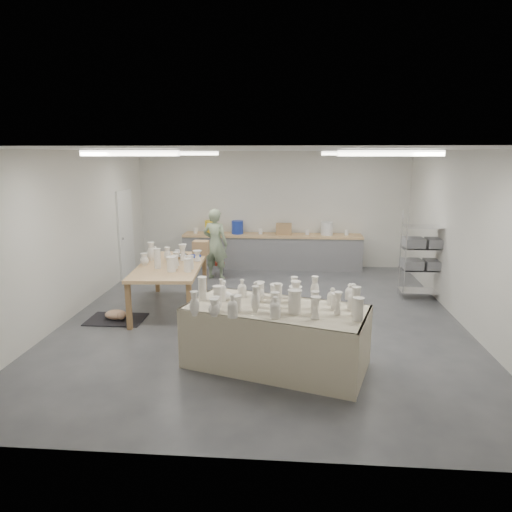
# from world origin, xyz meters

# --- Properties ---
(room) EXTENTS (8.00, 8.02, 3.00)m
(room) POSITION_xyz_m (-0.11, 0.08, 2.06)
(room) COLOR #424449
(room) RESTS_ON ground
(back_counter) EXTENTS (4.60, 0.60, 1.24)m
(back_counter) POSITION_xyz_m (-0.01, 3.68, 0.49)
(back_counter) COLOR tan
(back_counter) RESTS_ON ground
(wire_shelf) EXTENTS (0.88, 0.48, 1.80)m
(wire_shelf) POSITION_xyz_m (3.20, 1.40, 0.92)
(wire_shelf) COLOR silver
(wire_shelf) RESTS_ON ground
(drying_table) EXTENTS (2.70, 1.89, 1.25)m
(drying_table) POSITION_xyz_m (0.30, -1.94, 0.47)
(drying_table) COLOR olive
(drying_table) RESTS_ON ground
(work_table) EXTENTS (1.33, 2.41, 1.24)m
(work_table) POSITION_xyz_m (-1.76, 0.46, 0.88)
(work_table) COLOR tan
(work_table) RESTS_ON ground
(rug) EXTENTS (1.00, 0.70, 0.02)m
(rug) POSITION_xyz_m (-2.64, -0.35, 0.01)
(rug) COLOR black
(rug) RESTS_ON ground
(cat) EXTENTS (0.47, 0.41, 0.17)m
(cat) POSITION_xyz_m (-2.62, -0.37, 0.11)
(cat) COLOR white
(cat) RESTS_ON rug
(potter) EXTENTS (0.70, 0.56, 1.69)m
(potter) POSITION_xyz_m (-1.30, 2.57, 0.84)
(potter) COLOR #8CA07C
(potter) RESTS_ON ground
(red_stool) EXTENTS (0.44, 0.44, 0.32)m
(red_stool) POSITION_xyz_m (-1.30, 2.84, 0.29)
(red_stool) COLOR #B02D19
(red_stool) RESTS_ON ground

